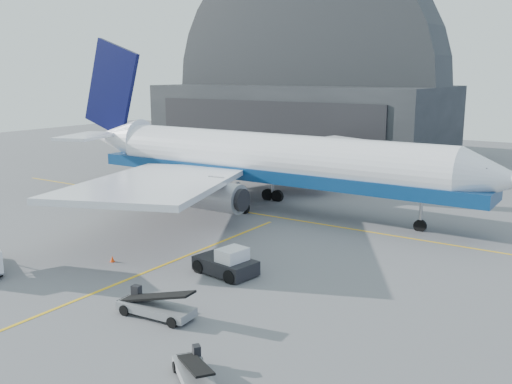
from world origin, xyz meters
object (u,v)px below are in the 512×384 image
Objects in this scene: pushback_tug at (227,264)px; belt_loader_b at (195,374)px; airliner at (256,159)px; belt_loader_a at (155,307)px.

pushback_tug reaches higher than belt_loader_b.
airliner reaches higher than pushback_tug.
pushback_tug is (10.07, -19.00, -4.42)m from airliner.
belt_loader_b is (17.59, -31.75, -4.71)m from airliner.
belt_loader_b is at bearing -50.76° from pushback_tug.
pushback_tug reaches higher than belt_loader_a.
airliner is 10.92× the size of pushback_tug.
airliner reaches higher than belt_loader_a.
airliner is 10.14× the size of belt_loader_a.
belt_loader_a is at bearing -76.06° from pushback_tug.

